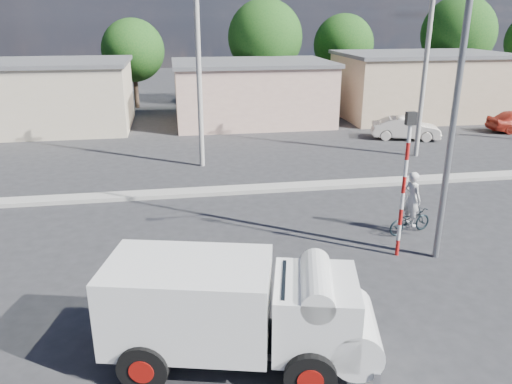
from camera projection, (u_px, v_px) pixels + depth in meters
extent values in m
plane|color=#29292C|center=(307.00, 289.00, 13.23)|extent=(120.00, 120.00, 0.00)
cube|color=#99968E|center=(257.00, 189.00, 20.64)|extent=(40.00, 0.80, 0.16)
cylinder|color=black|center=(143.00, 367.00, 9.56)|extent=(1.04, 0.52, 1.00)
cylinder|color=#AE120C|center=(143.00, 367.00, 9.56)|extent=(0.56, 0.44, 0.49)
cylinder|color=black|center=(168.00, 311.00, 11.35)|extent=(1.04, 0.52, 1.00)
cylinder|color=#AE120C|center=(168.00, 311.00, 11.35)|extent=(0.56, 0.44, 0.49)
cylinder|color=black|center=(310.00, 376.00, 9.32)|extent=(1.04, 0.52, 1.00)
cylinder|color=#AE120C|center=(310.00, 376.00, 9.32)|extent=(0.56, 0.44, 0.49)
cylinder|color=black|center=(308.00, 318.00, 11.12)|extent=(1.04, 0.52, 1.00)
cylinder|color=#AE120C|center=(308.00, 318.00, 11.12)|extent=(0.56, 0.44, 0.49)
cube|color=black|center=(230.00, 337.00, 10.32)|extent=(4.35, 2.16, 0.16)
cube|color=white|center=(189.00, 301.00, 10.09)|extent=(3.66, 2.73, 1.68)
cube|color=white|center=(315.00, 312.00, 9.95)|extent=(2.04, 2.21, 1.41)
cylinder|color=white|center=(353.00, 331.00, 10.04)|extent=(1.42, 2.05, 1.00)
cylinder|color=white|center=(316.00, 284.00, 9.74)|extent=(1.07, 1.96, 0.64)
cube|color=silver|center=(370.00, 347.00, 10.13)|extent=(0.59, 1.93, 0.25)
cube|color=black|center=(284.00, 293.00, 9.86)|extent=(0.44, 1.52, 0.64)
imported|color=black|center=(410.00, 221.00, 16.52)|extent=(1.76, 1.03, 0.87)
imported|color=silver|center=(411.00, 207.00, 16.36)|extent=(0.61, 0.76, 1.82)
imported|color=silver|center=(406.00, 128.00, 29.02)|extent=(4.09, 2.47, 1.27)
cylinder|color=red|center=(397.00, 247.00, 15.04)|extent=(0.11, 0.11, 0.50)
cylinder|color=white|center=(399.00, 232.00, 14.87)|extent=(0.11, 0.11, 0.50)
cylinder|color=red|center=(401.00, 217.00, 14.70)|extent=(0.11, 0.11, 0.50)
cylinder|color=white|center=(402.00, 201.00, 14.53)|extent=(0.11, 0.11, 0.50)
cylinder|color=red|center=(404.00, 185.00, 14.37)|extent=(0.11, 0.11, 0.50)
cylinder|color=white|center=(406.00, 168.00, 14.20)|extent=(0.11, 0.11, 0.50)
cylinder|color=red|center=(407.00, 151.00, 14.03)|extent=(0.11, 0.11, 0.50)
cylinder|color=white|center=(409.00, 134.00, 13.86)|extent=(0.11, 0.11, 0.50)
cube|color=black|center=(411.00, 118.00, 13.72)|extent=(0.28, 0.18, 0.36)
cylinder|color=slate|center=(455.00, 108.00, 13.50)|extent=(0.18, 0.18, 9.00)
cube|color=#C6B495|center=(30.00, 98.00, 31.14)|extent=(12.00, 7.00, 4.00)
cube|color=#59595B|center=(25.00, 63.00, 30.43)|extent=(12.30, 7.30, 0.24)
cube|color=tan|center=(252.00, 94.00, 33.35)|extent=(10.00, 7.00, 3.80)
cube|color=#59595B|center=(251.00, 63.00, 32.67)|extent=(10.30, 7.30, 0.24)
cube|color=tan|center=(419.00, 87.00, 35.14)|extent=(11.00, 7.00, 4.20)
cube|color=#59595B|center=(423.00, 54.00, 34.40)|extent=(11.30, 7.30, 0.24)
cylinder|color=#38281E|center=(136.00, 85.00, 38.66)|extent=(0.36, 0.36, 3.47)
sphere|color=#305E1C|center=(133.00, 50.00, 37.79)|extent=(4.71, 4.71, 4.71)
cylinder|color=#38281E|center=(265.00, 79.00, 39.17)|extent=(0.36, 0.36, 4.20)
sphere|color=#305E1C|center=(265.00, 37.00, 38.11)|extent=(5.70, 5.70, 5.70)
cylinder|color=#38281E|center=(342.00, 78.00, 42.21)|extent=(0.36, 0.36, 3.64)
sphere|color=#305E1C|center=(344.00, 45.00, 41.29)|extent=(4.94, 4.94, 4.94)
cylinder|color=#38281E|center=(453.00, 74.00, 41.62)|extent=(0.36, 0.36, 4.37)
sphere|color=#305E1C|center=(458.00, 33.00, 40.53)|extent=(5.93, 5.93, 5.93)
cylinder|color=#99968E|center=(199.00, 82.00, 22.73)|extent=(0.24, 0.24, 8.00)
cylinder|color=#99968E|center=(424.00, 77.00, 24.44)|extent=(0.24, 0.24, 8.00)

